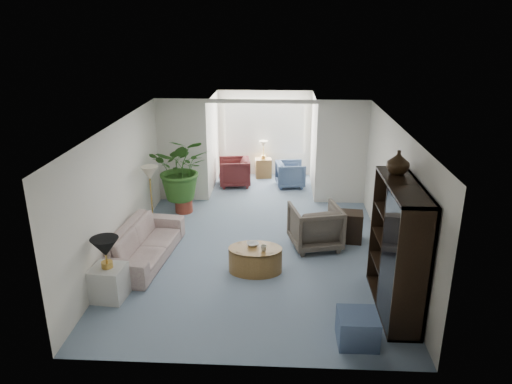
# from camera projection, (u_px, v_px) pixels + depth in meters

# --- Properties ---
(floor) EXTENTS (6.00, 6.00, 0.00)m
(floor) POSITION_uv_depth(u_px,v_px,m) (254.00, 258.00, 9.07)
(floor) COLOR gray
(floor) RESTS_ON ground
(sunroom_floor) EXTENTS (2.60, 2.60, 0.00)m
(sunroom_floor) POSITION_uv_depth(u_px,v_px,m) (263.00, 187.00, 12.93)
(sunroom_floor) COLOR gray
(sunroom_floor) RESTS_ON ground
(back_pier_left) EXTENTS (1.20, 0.12, 2.50)m
(back_pier_left) POSITION_uv_depth(u_px,v_px,m) (182.00, 151.00, 11.56)
(back_pier_left) COLOR silver
(back_pier_left) RESTS_ON ground
(back_pier_right) EXTENTS (1.20, 0.12, 2.50)m
(back_pier_right) POSITION_uv_depth(u_px,v_px,m) (342.00, 153.00, 11.38)
(back_pier_right) COLOR silver
(back_pier_right) RESTS_ON ground
(back_header) EXTENTS (2.60, 0.12, 0.10)m
(back_header) POSITION_uv_depth(u_px,v_px,m) (261.00, 101.00, 11.06)
(back_header) COLOR silver
(back_header) RESTS_ON back_pier_left
(window_pane) EXTENTS (2.20, 0.02, 1.50)m
(window_pane) POSITION_uv_depth(u_px,v_px,m) (265.00, 127.00, 13.47)
(window_pane) COLOR white
(window_blinds) EXTENTS (2.20, 0.02, 1.50)m
(window_blinds) POSITION_uv_depth(u_px,v_px,m) (265.00, 127.00, 13.44)
(window_blinds) COLOR white
(framed_picture) EXTENTS (0.04, 0.50, 0.40)m
(framed_picture) POSITION_uv_depth(u_px,v_px,m) (397.00, 175.00, 8.28)
(framed_picture) COLOR #B4AC90
(sofa) EXTENTS (1.10, 2.32, 0.65)m
(sofa) POSITION_uv_depth(u_px,v_px,m) (144.00, 243.00, 8.92)
(sofa) COLOR beige
(sofa) RESTS_ON ground
(end_table) EXTENTS (0.55, 0.55, 0.55)m
(end_table) POSITION_uv_depth(u_px,v_px,m) (109.00, 283.00, 7.68)
(end_table) COLOR silver
(end_table) RESTS_ON ground
(table_lamp) EXTENTS (0.44, 0.44, 0.30)m
(table_lamp) POSITION_uv_depth(u_px,v_px,m) (105.00, 247.00, 7.47)
(table_lamp) COLOR black
(table_lamp) RESTS_ON end_table
(floor_lamp) EXTENTS (0.36, 0.36, 0.28)m
(floor_lamp) POSITION_uv_depth(u_px,v_px,m) (149.00, 173.00, 9.91)
(floor_lamp) COLOR beige
(floor_lamp) RESTS_ON ground
(coffee_table) EXTENTS (1.20, 1.20, 0.45)m
(coffee_table) POSITION_uv_depth(u_px,v_px,m) (255.00, 260.00, 8.53)
(coffee_table) COLOR olive
(coffee_table) RESTS_ON ground
(coffee_bowl) EXTENTS (0.27, 0.27, 0.05)m
(coffee_bowl) POSITION_uv_depth(u_px,v_px,m) (253.00, 244.00, 8.54)
(coffee_bowl) COLOR silver
(coffee_bowl) RESTS_ON coffee_table
(coffee_cup) EXTENTS (0.14, 0.14, 0.10)m
(coffee_cup) POSITION_uv_depth(u_px,v_px,m) (264.00, 248.00, 8.33)
(coffee_cup) COLOR beige
(coffee_cup) RESTS_ON coffee_table
(wingback_chair) EXTENTS (1.11, 1.13, 0.86)m
(wingback_chair) POSITION_uv_depth(u_px,v_px,m) (315.00, 226.00, 9.39)
(wingback_chair) COLOR #675C51
(wingback_chair) RESTS_ON ground
(side_table_dark) EXTENTS (0.55, 0.46, 0.61)m
(side_table_dark) POSITION_uv_depth(u_px,v_px,m) (349.00, 227.00, 9.68)
(side_table_dark) COLOR black
(side_table_dark) RESTS_ON ground
(entertainment_cabinet) EXTENTS (0.48, 1.81, 2.02)m
(entertainment_cabinet) POSITION_uv_depth(u_px,v_px,m) (398.00, 248.00, 7.20)
(entertainment_cabinet) COLOR black
(entertainment_cabinet) RESTS_ON ground
(cabinet_urn) EXTENTS (0.35, 0.35, 0.36)m
(cabinet_urn) POSITION_uv_depth(u_px,v_px,m) (398.00, 162.00, 7.27)
(cabinet_urn) COLOR black
(cabinet_urn) RESTS_ON entertainment_cabinet
(ottoman) EXTENTS (0.55, 0.55, 0.44)m
(ottoman) POSITION_uv_depth(u_px,v_px,m) (357.00, 328.00, 6.65)
(ottoman) COLOR #495F7F
(ottoman) RESTS_ON ground
(plant_pot) EXTENTS (0.40, 0.40, 0.32)m
(plant_pot) POSITION_uv_depth(u_px,v_px,m) (184.00, 205.00, 11.18)
(plant_pot) COLOR brown
(plant_pot) RESTS_ON ground
(house_plant) EXTENTS (1.33, 1.15, 1.47)m
(house_plant) POSITION_uv_depth(u_px,v_px,m) (182.00, 168.00, 10.88)
(house_plant) COLOR #306121
(house_plant) RESTS_ON plant_pot
(sunroom_chair_blue) EXTENTS (0.83, 0.81, 0.67)m
(sunroom_chair_blue) POSITION_uv_depth(u_px,v_px,m) (290.00, 174.00, 12.84)
(sunroom_chair_blue) COLOR #495F7F
(sunroom_chair_blue) RESTS_ON ground
(sunroom_chair_maroon) EXTENTS (0.92, 0.90, 0.74)m
(sunroom_chair_maroon) POSITION_uv_depth(u_px,v_px,m) (234.00, 172.00, 12.90)
(sunroom_chair_maroon) COLOR #55201D
(sunroom_chair_maroon) RESTS_ON ground
(sunroom_table) EXTENTS (0.48, 0.40, 0.54)m
(sunroom_table) POSITION_uv_depth(u_px,v_px,m) (263.00, 168.00, 13.61)
(sunroom_table) COLOR olive
(sunroom_table) RESTS_ON ground
(shelf_clutter) EXTENTS (0.30, 0.67, 1.06)m
(shelf_clutter) POSITION_uv_depth(u_px,v_px,m) (400.00, 254.00, 6.84)
(shelf_clutter) COLOR #484442
(shelf_clutter) RESTS_ON entertainment_cabinet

